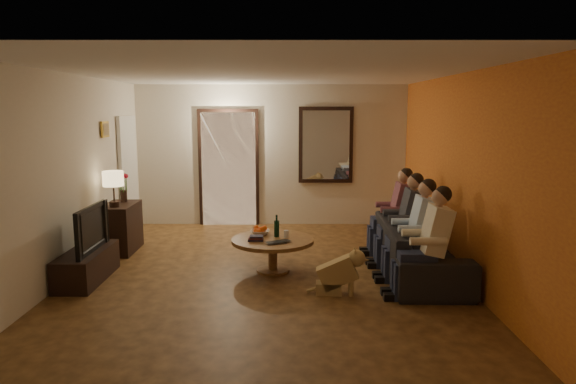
{
  "coord_description": "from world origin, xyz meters",
  "views": [
    {
      "loc": [
        0.29,
        -6.5,
        2.15
      ],
      "look_at": [
        0.3,
        0.3,
        1.05
      ],
      "focal_mm": 32.0,
      "sensor_mm": 36.0,
      "label": 1
    }
  ],
  "objects_px": {
    "person_c": "(406,224)",
    "coffee_table": "(273,255)",
    "tv_stand": "(87,266)",
    "dog": "(337,271)",
    "sofa": "(418,248)",
    "dresser": "(121,228)",
    "tv": "(84,228)",
    "person_a": "(430,247)",
    "person_d": "(397,215)",
    "person_b": "(417,234)",
    "laptop": "(280,243)",
    "bowl": "(260,232)",
    "table_lamp": "(114,189)",
    "wine_bottle": "(277,225)"
  },
  "relations": [
    {
      "from": "coffee_table",
      "to": "wine_bottle",
      "type": "height_order",
      "value": "wine_bottle"
    },
    {
      "from": "tv",
      "to": "laptop",
      "type": "xyz_separation_m",
      "value": [
        2.45,
        0.09,
        -0.21
      ]
    },
    {
      "from": "laptop",
      "to": "person_c",
      "type": "bearing_deg",
      "value": -12.34
    },
    {
      "from": "person_a",
      "to": "dog",
      "type": "relative_size",
      "value": 2.14
    },
    {
      "from": "tv_stand",
      "to": "tv",
      "type": "distance_m",
      "value": 0.48
    },
    {
      "from": "sofa",
      "to": "person_d",
      "type": "height_order",
      "value": "person_d"
    },
    {
      "from": "person_d",
      "to": "laptop",
      "type": "bearing_deg",
      "value": -147.36
    },
    {
      "from": "person_d",
      "to": "person_c",
      "type": "bearing_deg",
      "value": -90.0
    },
    {
      "from": "person_a",
      "to": "tv_stand",
      "type": "bearing_deg",
      "value": 171.72
    },
    {
      "from": "person_d",
      "to": "dresser",
      "type": "bearing_deg",
      "value": 177.69
    },
    {
      "from": "laptop",
      "to": "person_b",
      "type": "bearing_deg",
      "value": -31.88
    },
    {
      "from": "tv_stand",
      "to": "dog",
      "type": "height_order",
      "value": "dog"
    },
    {
      "from": "laptop",
      "to": "sofa",
      "type": "bearing_deg",
      "value": -22.28
    },
    {
      "from": "tv_stand",
      "to": "laptop",
      "type": "xyz_separation_m",
      "value": [
        2.45,
        0.09,
        0.27
      ]
    },
    {
      "from": "dresser",
      "to": "person_a",
      "type": "bearing_deg",
      "value": -25.29
    },
    {
      "from": "dog",
      "to": "person_c",
      "type": "bearing_deg",
      "value": 49.88
    },
    {
      "from": "person_c",
      "to": "coffee_table",
      "type": "distance_m",
      "value": 1.87
    },
    {
      "from": "tv",
      "to": "person_a",
      "type": "xyz_separation_m",
      "value": [
        4.17,
        -0.61,
        -0.08
      ]
    },
    {
      "from": "person_b",
      "to": "bowl",
      "type": "distance_m",
      "value": 2.09
    },
    {
      "from": "dresser",
      "to": "person_d",
      "type": "xyz_separation_m",
      "value": [
        4.17,
        -0.17,
        0.23
      ]
    },
    {
      "from": "sofa",
      "to": "dresser",
      "type": "bearing_deg",
      "value": 77.89
    },
    {
      "from": "person_a",
      "to": "coffee_table",
      "type": "relative_size",
      "value": 1.09
    },
    {
      "from": "person_a",
      "to": "person_b",
      "type": "relative_size",
      "value": 1.0
    },
    {
      "from": "tv_stand",
      "to": "person_c",
      "type": "height_order",
      "value": "person_c"
    },
    {
      "from": "person_a",
      "to": "person_d",
      "type": "distance_m",
      "value": 1.8
    },
    {
      "from": "table_lamp",
      "to": "tv_stand",
      "type": "xyz_separation_m",
      "value": [
        0.0,
        -1.14,
        -0.81
      ]
    },
    {
      "from": "sofa",
      "to": "coffee_table",
      "type": "height_order",
      "value": "sofa"
    },
    {
      "from": "sofa",
      "to": "laptop",
      "type": "distance_m",
      "value": 1.83
    },
    {
      "from": "table_lamp",
      "to": "person_a",
      "type": "distance_m",
      "value": 4.54
    },
    {
      "from": "person_b",
      "to": "tv",
      "type": "bearing_deg",
      "value": 179.92
    },
    {
      "from": "sofa",
      "to": "person_c",
      "type": "bearing_deg",
      "value": 20.38
    },
    {
      "from": "person_b",
      "to": "person_a",
      "type": "bearing_deg",
      "value": -90.0
    },
    {
      "from": "tv_stand",
      "to": "sofa",
      "type": "relative_size",
      "value": 0.51
    },
    {
      "from": "table_lamp",
      "to": "tv",
      "type": "xyz_separation_m",
      "value": [
        0.0,
        -1.14,
        -0.33
      ]
    },
    {
      "from": "tv_stand",
      "to": "laptop",
      "type": "height_order",
      "value": "laptop"
    },
    {
      "from": "person_c",
      "to": "coffee_table",
      "type": "relative_size",
      "value": 1.09
    },
    {
      "from": "person_c",
      "to": "sofa",
      "type": "bearing_deg",
      "value": -71.57
    },
    {
      "from": "sofa",
      "to": "bowl",
      "type": "height_order",
      "value": "sofa"
    },
    {
      "from": "person_a",
      "to": "person_b",
      "type": "distance_m",
      "value": 0.6
    },
    {
      "from": "person_a",
      "to": "dog",
      "type": "xyz_separation_m",
      "value": [
        -1.04,
        0.11,
        -0.32
      ]
    },
    {
      "from": "tv",
      "to": "laptop",
      "type": "relative_size",
      "value": 3.04
    },
    {
      "from": "person_a",
      "to": "bowl",
      "type": "relative_size",
      "value": 4.63
    },
    {
      "from": "tv_stand",
      "to": "sofa",
      "type": "xyz_separation_m",
      "value": [
        4.27,
        0.29,
        0.14
      ]
    },
    {
      "from": "dresser",
      "to": "coffee_table",
      "type": "bearing_deg",
      "value": -22.86
    },
    {
      "from": "tv",
      "to": "dog",
      "type": "distance_m",
      "value": 3.19
    },
    {
      "from": "dresser",
      "to": "coffee_table",
      "type": "relative_size",
      "value": 0.75
    },
    {
      "from": "sofa",
      "to": "person_a",
      "type": "height_order",
      "value": "person_a"
    },
    {
      "from": "sofa",
      "to": "dog",
      "type": "bearing_deg",
      "value": 126.57
    },
    {
      "from": "person_d",
      "to": "laptop",
      "type": "distance_m",
      "value": 2.05
    },
    {
      "from": "dresser",
      "to": "tv",
      "type": "height_order",
      "value": "tv"
    }
  ]
}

